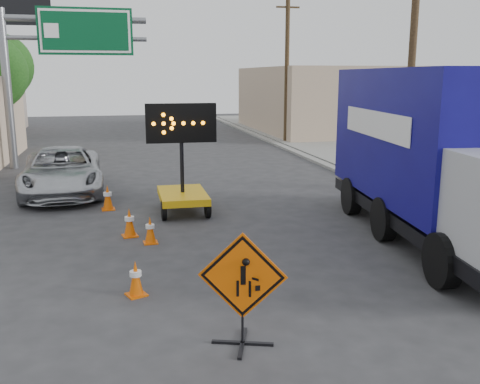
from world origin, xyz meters
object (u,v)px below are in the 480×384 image
object	(u,v)px
arrow_board	(183,189)
box_truck	(436,164)
pickup_truck	(62,171)
construction_sign	(243,287)

from	to	relation	value
arrow_board	box_truck	world-z (taller)	box_truck
pickup_truck	construction_sign	bearing A→B (deg)	-76.38
pickup_truck	box_truck	xyz separation A→B (m)	(9.51, -7.62, 1.11)
construction_sign	arrow_board	bearing A→B (deg)	107.87
construction_sign	arrow_board	xyz separation A→B (m)	(0.09, 8.30, -0.22)
construction_sign	pickup_truck	size ratio (longest dim) A/B	0.31
construction_sign	box_truck	xyz separation A→B (m)	(5.84, 4.20, 0.97)
box_truck	construction_sign	bearing A→B (deg)	-137.43
pickup_truck	box_truck	world-z (taller)	box_truck
construction_sign	pickup_truck	bearing A→B (deg)	125.73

